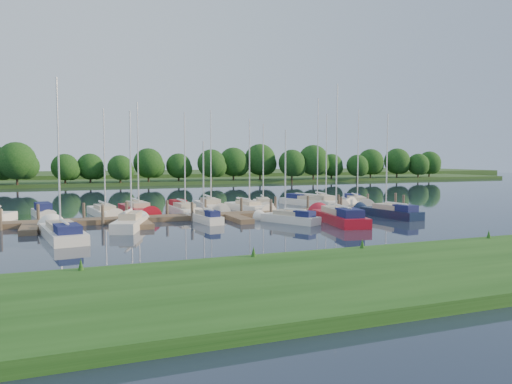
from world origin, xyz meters
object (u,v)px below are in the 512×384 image
object	(u,v)px
motorboat	(44,213)
sailboat_n_5	(210,208)
sailboat_s_2	(205,219)
dock	(230,216)

from	to	relation	value
motorboat	sailboat_n_5	world-z (taller)	sailboat_n_5
sailboat_n_5	motorboat	bearing A→B (deg)	2.34
sailboat_n_5	sailboat_s_2	distance (m)	9.34
sailboat_n_5	sailboat_s_2	bearing A→B (deg)	74.13
dock	sailboat_n_5	bearing A→B (deg)	88.23
motorboat	sailboat_n_5	distance (m)	15.52
motorboat	dock	bearing A→B (deg)	145.99
motorboat	sailboat_n_5	size ratio (longest dim) A/B	0.52
sailboat_s_2	dock	bearing A→B (deg)	26.27
dock	motorboat	distance (m)	16.89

